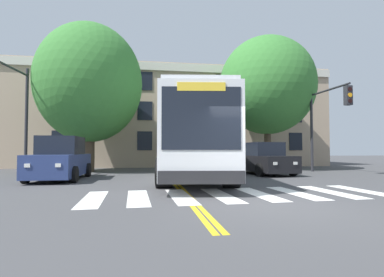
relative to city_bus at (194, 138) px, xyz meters
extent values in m
plane|color=#424244|center=(0.75, -7.01, -1.86)|extent=(120.00, 120.00, 0.00)
cube|color=white|center=(-3.60, -5.48, -1.86)|extent=(0.69, 2.93, 0.01)
cube|color=white|center=(-2.42, -5.43, -1.86)|extent=(0.69, 2.93, 0.01)
cube|color=white|center=(-1.25, -5.37, -1.86)|extent=(0.69, 2.93, 0.01)
cube|color=white|center=(-0.08, -5.32, -1.86)|extent=(0.69, 2.93, 0.01)
cube|color=white|center=(1.10, -5.27, -1.86)|extent=(0.69, 2.93, 0.01)
cube|color=white|center=(2.27, -5.22, -1.86)|extent=(0.69, 2.93, 0.01)
cube|color=white|center=(3.44, -5.17, -1.86)|extent=(0.69, 2.93, 0.01)
cube|color=white|center=(4.61, -5.12, -1.86)|extent=(0.69, 2.93, 0.01)
cube|color=gold|center=(-1.15, 8.70, -1.86)|extent=(0.12, 36.00, 0.01)
cube|color=gold|center=(-0.99, 8.70, -1.86)|extent=(0.12, 36.00, 0.01)
cube|color=white|center=(0.00, 0.03, -0.04)|extent=(3.85, 11.81, 2.90)
cube|color=black|center=(1.21, -0.13, 0.26)|extent=(1.35, 10.59, 1.04)
cube|color=black|center=(-1.21, 0.18, 0.26)|extent=(1.35, 10.59, 1.04)
cube|color=black|center=(-0.72, -5.74, 0.31)|extent=(2.17, 0.30, 1.74)
cube|color=yellow|center=(-0.72, -5.74, 1.18)|extent=(1.33, 0.20, 0.24)
cube|color=#232326|center=(-0.72, -5.77, -1.31)|extent=(2.37, 0.40, 0.36)
cube|color=silver|center=(0.00, 0.03, 1.50)|extent=(3.65, 11.33, 0.16)
cylinder|color=black|center=(0.70, -3.68, -1.34)|extent=(0.69, 1.11, 1.04)
cylinder|color=black|center=(-1.59, -3.40, -1.34)|extent=(0.69, 1.11, 1.04)
cylinder|color=black|center=(1.47, 2.47, -1.34)|extent=(0.69, 1.11, 1.04)
cylinder|color=black|center=(-0.82, 2.76, -1.34)|extent=(0.69, 1.11, 1.04)
cube|color=navy|center=(-5.96, 0.16, -1.22)|extent=(1.80, 4.44, 0.93)
cube|color=black|center=(-5.96, 0.29, -0.35)|extent=(1.61, 2.13, 0.79)
cube|color=white|center=(-5.43, -2.08, -1.12)|extent=(0.20, 0.04, 0.14)
cube|color=white|center=(-6.50, -2.08, -1.12)|extent=(0.20, 0.04, 0.14)
cylinder|color=black|center=(-5.05, -1.22, -1.53)|extent=(0.22, 0.66, 0.66)
cylinder|color=black|center=(-6.87, -1.21, -1.53)|extent=(0.22, 0.66, 0.66)
cylinder|color=black|center=(-5.04, 1.53, -1.53)|extent=(0.22, 0.66, 0.66)
cylinder|color=black|center=(-6.86, 1.54, -1.53)|extent=(0.22, 0.66, 0.66)
cube|color=black|center=(4.08, 1.66, -1.27)|extent=(2.18, 4.40, 0.83)
cube|color=black|center=(4.06, 1.79, -0.50)|extent=(1.79, 2.19, 0.71)
cube|color=white|center=(4.81, -0.42, -1.19)|extent=(0.20, 0.06, 0.14)
cube|color=white|center=(3.75, -0.52, -1.19)|extent=(0.20, 0.06, 0.14)
cylinder|color=black|center=(5.11, 0.44, -1.53)|extent=(0.28, 0.68, 0.66)
cylinder|color=black|center=(3.30, 0.27, -1.53)|extent=(0.28, 0.68, 0.66)
cylinder|color=black|center=(4.85, 3.06, -1.53)|extent=(0.28, 0.68, 0.66)
cylinder|color=black|center=(3.04, 2.89, -1.53)|extent=(0.28, 0.68, 0.66)
cylinder|color=#28282D|center=(7.86, 3.30, 0.70)|extent=(0.16, 0.16, 5.12)
cylinder|color=#28282D|center=(7.91, 1.59, 2.83)|extent=(0.22, 3.43, 0.11)
cube|color=#28282D|center=(7.96, 0.02, 2.23)|extent=(0.35, 0.29, 1.00)
cylinder|color=black|center=(7.97, -0.13, 2.53)|extent=(0.22, 0.04, 0.22)
cylinder|color=orange|center=(7.97, -0.13, 2.23)|extent=(0.22, 0.04, 0.22)
cylinder|color=black|center=(7.97, -0.13, 1.93)|extent=(0.22, 0.04, 0.22)
cylinder|color=#28282D|center=(-8.57, 3.33, 0.98)|extent=(0.16, 0.16, 5.69)
cylinder|color=#28282D|center=(-8.74, 1.80, 3.45)|extent=(0.44, 3.06, 0.11)
cylinder|color=#4C3D2D|center=(5.93, 5.51, -0.42)|extent=(0.44, 0.44, 2.89)
ellipsoid|color=#387A33|center=(5.93, 5.51, 3.86)|extent=(9.14, 9.14, 6.66)
cylinder|color=#4C3D2D|center=(-5.67, 5.08, -0.70)|extent=(0.69, 0.69, 2.33)
ellipsoid|color=#387A33|center=(-5.67, 5.08, 3.53)|extent=(6.42, 6.94, 7.20)
cube|color=tan|center=(-2.34, 13.57, 2.14)|extent=(30.00, 9.61, 8.01)
cube|color=beige|center=(-2.34, 8.68, 5.75)|extent=(30.00, 0.16, 0.60)
cube|color=black|center=(-8.34, 8.73, 0.14)|extent=(1.10, 0.06, 1.40)
cube|color=black|center=(-2.34, 8.73, 0.14)|extent=(1.10, 0.06, 1.40)
cube|color=black|center=(3.66, 8.73, 0.14)|extent=(1.10, 0.06, 1.40)
cube|color=black|center=(9.66, 8.73, 0.14)|extent=(1.10, 0.06, 1.40)
cube|color=black|center=(-8.34, 8.73, 2.38)|extent=(1.10, 0.06, 1.40)
cube|color=black|center=(-2.34, 8.73, 2.38)|extent=(1.10, 0.06, 1.40)
cube|color=black|center=(3.66, 8.73, 2.38)|extent=(1.10, 0.06, 1.40)
cube|color=black|center=(9.66, 8.73, 2.38)|extent=(1.10, 0.06, 1.40)
cube|color=black|center=(-8.34, 8.73, 4.63)|extent=(1.10, 0.06, 1.40)
cube|color=black|center=(-2.34, 8.73, 4.63)|extent=(1.10, 0.06, 1.40)
cube|color=black|center=(3.66, 8.73, 4.63)|extent=(1.10, 0.06, 1.40)
cube|color=black|center=(9.66, 8.73, 4.63)|extent=(1.10, 0.06, 1.40)
camera|label=1|loc=(-2.20, -13.77, -0.57)|focal=28.00mm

